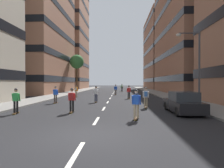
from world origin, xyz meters
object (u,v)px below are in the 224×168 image
object	(u,v)px
skater_6	(76,90)
skater_8	(136,103)
skater_3	(116,89)
skater_7	(122,87)
skater_9	(72,99)
skater_1	(55,94)
skater_5	(129,91)
street_tree_near	(77,62)
skater_2	(96,93)
streetlamp_right	(195,60)
parked_car_near	(183,103)
skater_0	(146,96)
skater_4	(16,100)

from	to	relation	value
skater_6	skater_8	world-z (taller)	same
skater_3	skater_8	xyz separation A→B (m)	(1.72, -21.95, 0.00)
skater_7	skater_9	world-z (taller)	same
skater_1	skater_5	distance (m)	9.76
skater_5	skater_9	distance (m)	12.71
skater_3	skater_9	bearing A→B (deg)	-97.69
street_tree_near	skater_7	distance (m)	12.00
skater_5	skater_9	world-z (taller)	same
skater_2	skater_3	world-z (taller)	same
skater_6	skater_7	xyz separation A→B (m)	(6.85, 16.52, 0.00)
streetlamp_right	skater_6	size ratio (longest dim) A/B	3.65
streetlamp_right	skater_6	world-z (taller)	streetlamp_right
skater_6	parked_car_near	bearing A→B (deg)	-51.85
skater_5	skater_8	size ratio (longest dim) A/B	1.00
street_tree_near	skater_8	size ratio (longest dim) A/B	4.73
skater_0	skater_8	distance (m)	5.16
skater_7	skater_9	distance (m)	30.91
street_tree_near	skater_8	xyz separation A→B (m)	(10.99, -32.85, -5.86)
street_tree_near	skater_3	xyz separation A→B (m)	(9.27, -10.90, -5.86)
skater_0	skater_5	distance (m)	9.11
skater_3	skater_6	distance (m)	7.94
streetlamp_right	skater_8	size ratio (longest dim) A/B	3.65
streetlamp_right	skater_5	size ratio (longest dim) A/B	3.65
skater_7	streetlamp_right	bearing A→B (deg)	-76.98
skater_0	skater_6	bearing A→B (deg)	127.10
skater_3	skater_0	bearing A→B (deg)	-80.12
skater_6	skater_7	world-z (taller)	same
parked_car_near	skater_4	bearing A→B (deg)	-175.51
skater_0	skater_6	xyz separation A→B (m)	(-8.59, 11.35, 0.00)
skater_5	skater_9	bearing A→B (deg)	-111.22
parked_car_near	streetlamp_right	distance (m)	5.38
skater_6	skater_4	bearing A→B (deg)	-92.89
streetlamp_right	skater_7	bearing A→B (deg)	103.02
street_tree_near	skater_2	world-z (taller)	street_tree_near
skater_1	skater_8	size ratio (longest dim) A/B	1.00
skater_5	streetlamp_right	bearing A→B (deg)	-55.68
parked_car_near	skater_8	distance (m)	4.34
streetlamp_right	skater_3	distance (m)	17.84
streetlamp_right	skater_7	size ratio (longest dim) A/B	3.65
skater_2	skater_9	xyz separation A→B (m)	(-0.85, -7.00, 0.03)
skater_2	skater_5	xyz separation A→B (m)	(3.75, 4.85, 0.00)
skater_2	skater_3	xyz separation A→B (m)	(1.81, 12.73, 0.00)
skater_8	skater_6	bearing A→B (deg)	114.20
skater_8	skater_1	bearing A→B (deg)	132.74
streetlamp_right	skater_3	bearing A→B (deg)	115.00
skater_0	skater_2	size ratio (longest dim) A/B	1.00
skater_4	skater_7	bearing A→B (deg)	76.34
skater_0	skater_9	xyz separation A→B (m)	(-5.62, -2.79, 0.00)
skater_4	skater_8	bearing A→B (deg)	-11.25
skater_9	skater_1	bearing A→B (deg)	118.20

